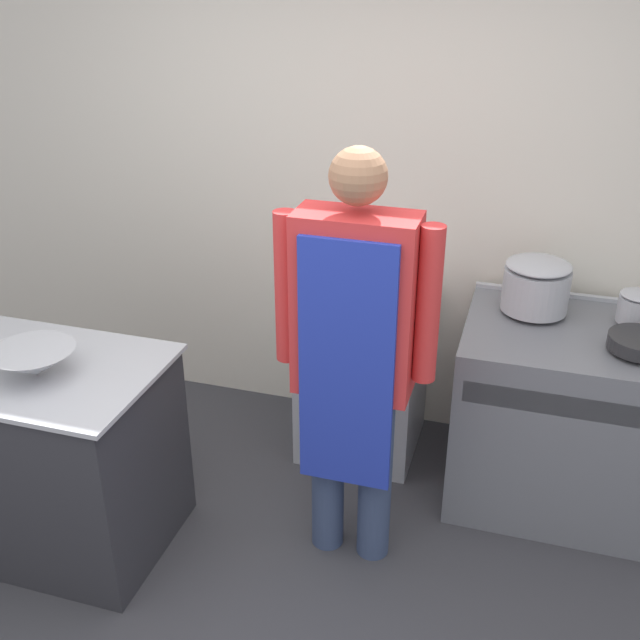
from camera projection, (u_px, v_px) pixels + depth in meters
wall_back at (367, 180)px, 3.75m from camera, size 8.00×0.05×2.70m
prep_counter at (43, 452)px, 3.23m from camera, size 1.10×0.71×0.87m
stove at (571, 416)px, 3.47m from camera, size 1.03×0.77×0.90m
fridge_unit at (363, 372)px, 3.84m from camera, size 0.58×0.57×0.88m
person_cook at (354, 345)px, 2.88m from camera, size 0.64×0.24×1.78m
mixing_bowl at (34, 362)px, 2.93m from camera, size 0.33×0.33×0.12m
stock_pot at (536, 285)px, 3.39m from camera, size 0.30×0.30×0.24m
saute_pan at (640, 343)px, 3.08m from camera, size 0.26×0.26×0.06m
sauce_pot at (637, 307)px, 3.29m from camera, size 0.17×0.17×0.14m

